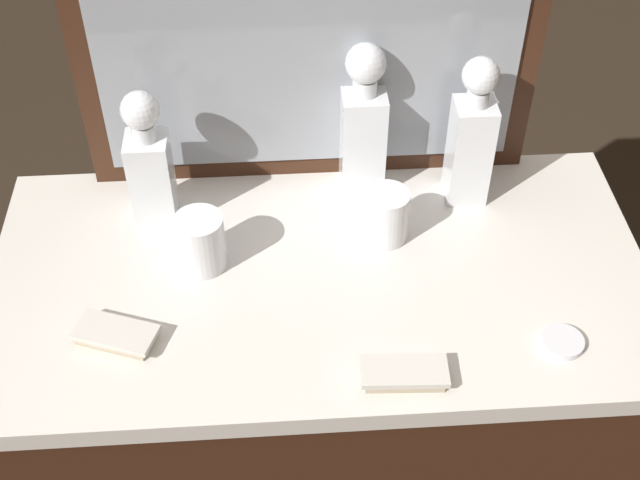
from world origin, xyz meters
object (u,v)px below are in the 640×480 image
object	(u,v)px
crystal_decanter_center	(150,170)
porcelain_dish	(562,342)
crystal_tumbler_rear	(386,217)
silver_brush_front	(116,335)
crystal_decanter_far_left	(363,131)
crystal_tumbler_right	(201,244)
crystal_decanter_left	(471,144)
silver_brush_center	(404,374)

from	to	relation	value
crystal_decanter_center	porcelain_dish	xyz separation A→B (m)	(0.67, -0.35, -0.10)
crystal_tumbler_rear	silver_brush_front	distance (m)	0.51
crystal_decanter_far_left	crystal_tumbler_right	size ratio (longest dim) A/B	2.89
crystal_tumbler_right	silver_brush_front	distance (m)	0.22
crystal_tumbler_right	crystal_tumbler_rear	bearing A→B (deg)	8.39
crystal_decanter_left	crystal_tumbler_rear	size ratio (longest dim) A/B	2.97
crystal_tumbler_rear	silver_brush_front	xyz separation A→B (m)	(-0.46, -0.21, -0.03)
silver_brush_center	crystal_tumbler_rear	bearing A→B (deg)	88.34
crystal_decanter_left	porcelain_dish	xyz separation A→B (m)	(0.09, -0.38, -0.12)
porcelain_dish	crystal_decanter_left	bearing A→B (deg)	103.37
crystal_decanter_far_left	crystal_tumbler_right	world-z (taller)	crystal_decanter_far_left
silver_brush_center	crystal_tumbler_right	bearing A→B (deg)	139.36
crystal_decanter_center	crystal_tumbler_right	bearing A→B (deg)	-56.05
crystal_decanter_left	porcelain_dish	world-z (taller)	crystal_decanter_left
silver_brush_front	porcelain_dish	bearing A→B (deg)	-4.56
porcelain_dish	crystal_decanter_far_left	bearing A→B (deg)	123.44
crystal_decanter_center	silver_brush_front	bearing A→B (deg)	-98.81
crystal_decanter_far_left	crystal_tumbler_rear	bearing A→B (deg)	-79.89
crystal_decanter_center	porcelain_dish	world-z (taller)	crystal_decanter_center
crystal_decanter_far_left	silver_brush_front	size ratio (longest dim) A/B	2.09
crystal_tumbler_rear	silver_brush_front	bearing A→B (deg)	-155.18
crystal_tumbler_right	silver_brush_front	world-z (taller)	crystal_tumbler_right
crystal_tumbler_right	porcelain_dish	bearing A→B (deg)	-20.91
crystal_tumbler_rear	crystal_decanter_center	bearing A→B (deg)	168.77
crystal_decanter_center	crystal_decanter_left	distance (m)	0.58
crystal_tumbler_rear	porcelain_dish	size ratio (longest dim) A/B	1.45
crystal_decanter_far_left	silver_brush_center	distance (m)	0.49
crystal_decanter_far_left	crystal_tumbler_right	xyz separation A→B (m)	(-0.30, -0.21, -0.07)
crystal_decanter_far_left	porcelain_dish	bearing A→B (deg)	-56.56
silver_brush_center	porcelain_dish	bearing A→B (deg)	10.93
crystal_decanter_center	porcelain_dish	size ratio (longest dim) A/B	3.92
crystal_decanter_far_left	crystal_decanter_left	world-z (taller)	crystal_decanter_far_left
crystal_decanter_center	crystal_tumbler_rear	distance (m)	0.43
crystal_decanter_far_left	porcelain_dish	world-z (taller)	crystal_decanter_far_left
crystal_decanter_left	crystal_tumbler_rear	distance (m)	0.21
crystal_decanter_far_left	silver_brush_center	xyz separation A→B (m)	(0.02, -0.48, -0.11)
porcelain_dish	crystal_tumbler_right	bearing A→B (deg)	159.09
crystal_decanter_center	crystal_tumbler_rear	bearing A→B (deg)	-11.23
crystal_decanter_far_left	crystal_decanter_center	world-z (taller)	crystal_decanter_far_left
silver_brush_center	silver_brush_front	bearing A→B (deg)	166.58
silver_brush_front	silver_brush_center	bearing A→B (deg)	-13.42
crystal_decanter_far_left	silver_brush_center	bearing A→B (deg)	-87.77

